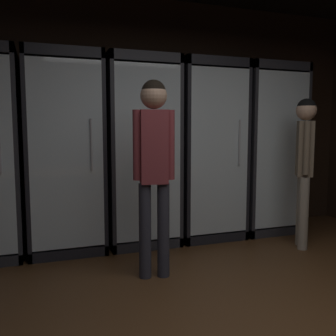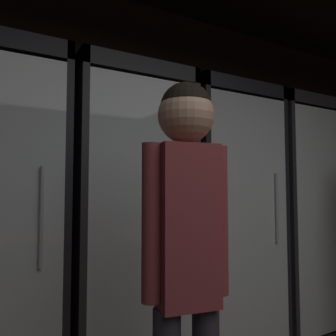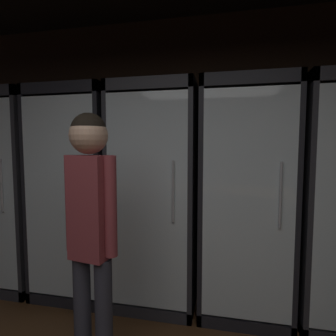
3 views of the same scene
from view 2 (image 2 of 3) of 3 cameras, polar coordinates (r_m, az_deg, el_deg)
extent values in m
cube|color=black|center=(2.73, -3.76, -0.77)|extent=(6.00, 0.06, 2.80)
cube|color=black|center=(2.14, -18.71, -9.84)|extent=(0.04, 0.66, 2.05)
cylinder|color=#B2B2B7|center=(1.76, -20.89, -7.82)|extent=(0.02, 0.02, 0.50)
cylinder|color=gray|center=(2.09, -26.69, -15.09)|extent=(0.07, 0.07, 0.22)
cylinder|color=gray|center=(2.06, -26.57, -10.95)|extent=(0.03, 0.03, 0.09)
cylinder|color=white|center=(2.09, -26.72, -15.90)|extent=(0.07, 0.07, 0.06)
cylinder|color=gray|center=(2.19, -21.78, -14.81)|extent=(0.08, 0.08, 0.20)
cylinder|color=gray|center=(2.17, -21.69, -11.02)|extent=(0.03, 0.03, 0.09)
cylinder|color=#B2332D|center=(2.20, -21.80, -15.45)|extent=(0.08, 0.08, 0.06)
cylinder|color=black|center=(2.13, -25.99, 1.05)|extent=(0.07, 0.07, 0.19)
cylinder|color=black|center=(2.14, -25.89, 4.78)|extent=(0.02, 0.02, 0.09)
cylinder|color=#B2332D|center=(2.13, -26.01, 0.46)|extent=(0.07, 0.07, 0.06)
cylinder|color=#194723|center=(2.08, -21.39, 1.46)|extent=(0.07, 0.07, 0.22)
cylinder|color=#194723|center=(2.10, -21.29, 5.59)|extent=(0.02, 0.02, 0.08)
cylinder|color=#B2332D|center=(2.08, -21.39, 1.26)|extent=(0.07, 0.07, 0.08)
cube|color=#2B2B30|center=(2.55, -9.97, -8.92)|extent=(0.77, 0.04, 2.05)
cube|color=#2B2B30|center=(2.15, -16.50, -9.83)|extent=(0.04, 0.66, 2.05)
cube|color=#2B2B30|center=(2.42, 0.80, -9.27)|extent=(0.04, 0.66, 2.05)
cube|color=#2B2B30|center=(2.36, -7.14, 14.60)|extent=(0.77, 0.66, 0.10)
cube|color=white|center=(2.52, -9.74, -8.98)|extent=(0.69, 0.02, 1.81)
cube|color=silver|center=(1.97, -3.79, -10.58)|extent=(0.69, 0.02, 1.81)
cylinder|color=#B2B2B7|center=(2.05, 2.42, -7.43)|extent=(0.02, 0.02, 0.50)
cylinder|color=#194723|center=(2.31, -13.54, -25.54)|extent=(0.02, 0.02, 0.06)
cylinder|color=#194723|center=(2.40, -9.56, -24.93)|extent=(0.02, 0.02, 0.07)
cylinder|color=black|center=(2.45, -5.31, -25.40)|extent=(0.02, 0.02, 0.07)
cylinder|color=#9EAD99|center=(2.52, -1.50, -23.90)|extent=(0.03, 0.03, 0.08)
cube|color=silver|center=(2.31, -7.40, -17.19)|extent=(0.67, 0.58, 0.02)
cylinder|color=#194723|center=(2.22, -11.58, -14.75)|extent=(0.07, 0.07, 0.21)
cylinder|color=#194723|center=(2.20, -11.53, -11.11)|extent=(0.02, 0.02, 0.08)
cylinder|color=white|center=(2.22, -11.58, -14.72)|extent=(0.07, 0.07, 0.06)
cylinder|color=brown|center=(2.37, -3.79, -14.23)|extent=(0.07, 0.07, 0.20)
cylinder|color=brown|center=(2.35, -3.77, -11.12)|extent=(0.03, 0.03, 0.06)
cylinder|color=tan|center=(2.37, -3.79, -14.28)|extent=(0.07, 0.07, 0.05)
cube|color=silver|center=(2.25, -7.28, -2.13)|extent=(0.67, 0.58, 0.02)
cylinder|color=black|center=(2.22, -13.53, 1.05)|extent=(0.06, 0.06, 0.22)
cylinder|color=black|center=(2.24, -13.48, 4.90)|extent=(0.02, 0.02, 0.08)
cylinder|color=white|center=(2.22, -13.53, 1.04)|extent=(0.06, 0.06, 0.06)
cylinder|color=#336B38|center=(2.22, -8.98, 1.00)|extent=(0.07, 0.07, 0.22)
cylinder|color=#336B38|center=(2.24, -8.94, 5.09)|extent=(0.03, 0.03, 0.10)
cylinder|color=#B2332D|center=(2.22, -8.98, 1.19)|extent=(0.07, 0.07, 0.08)
cylinder|color=gray|center=(2.31, -5.82, 0.75)|extent=(0.08, 0.08, 0.22)
cylinder|color=gray|center=(2.33, -5.80, 4.27)|extent=(0.02, 0.02, 0.07)
cylinder|color=beige|center=(2.32, -5.82, 0.82)|extent=(0.08, 0.08, 0.07)
cylinder|color=black|center=(2.32, -1.15, 0.92)|extent=(0.08, 0.08, 0.24)
cylinder|color=black|center=(2.34, -1.14, 5.01)|extent=(0.03, 0.03, 0.10)
cylinder|color=tan|center=(2.32, -1.15, 0.67)|extent=(0.08, 0.08, 0.09)
cube|color=black|center=(2.92, 5.40, -8.27)|extent=(0.77, 0.04, 2.05)
cube|color=black|center=(2.46, 2.50, -9.17)|extent=(0.04, 0.66, 2.05)
cube|color=black|center=(2.91, 14.94, -8.19)|extent=(0.04, 0.66, 2.05)
cube|color=black|center=(2.76, 9.04, 11.96)|extent=(0.77, 0.66, 0.10)
cube|color=white|center=(2.89, 5.74, -8.31)|extent=(0.69, 0.02, 1.81)
cube|color=silver|center=(2.43, 14.03, -9.15)|extent=(0.69, 0.02, 1.81)
cylinder|color=#B2B2B7|center=(2.56, 18.16, -6.47)|extent=(0.02, 0.02, 0.50)
cylinder|color=brown|center=(2.76, 4.92, -25.24)|extent=(0.06, 0.06, 0.24)
cylinder|color=brown|center=(2.70, 4.90, -21.92)|extent=(0.02, 0.02, 0.10)
cylinder|color=white|center=(2.77, 4.92, -25.89)|extent=(0.07, 0.07, 0.09)
cylinder|color=brown|center=(2.87, 9.35, -24.92)|extent=(0.06, 0.06, 0.19)
cylinder|color=brown|center=(2.82, 9.32, -22.24)|extent=(0.02, 0.02, 0.10)
cylinder|color=#2D2D33|center=(2.86, 9.35, -24.82)|extent=(0.06, 0.06, 0.06)
cylinder|color=black|center=(2.98, 13.19, -23.92)|extent=(0.07, 0.07, 0.20)
cylinder|color=black|center=(2.93, 13.15, -21.26)|extent=(0.02, 0.02, 0.09)
cylinder|color=#2D2D33|center=(2.98, 13.19, -23.87)|extent=(0.07, 0.07, 0.07)
cube|color=silver|center=(2.71, 9.31, -15.12)|extent=(0.67, 0.58, 0.02)
cylinder|color=gray|center=(2.53, 5.24, -13.73)|extent=(0.06, 0.06, 0.18)
cylinder|color=gray|center=(2.50, 5.22, -10.56)|extent=(0.02, 0.02, 0.10)
cylinder|color=beige|center=(2.53, 5.24, -14.22)|extent=(0.07, 0.07, 0.05)
cylinder|color=gray|center=(2.62, 8.05, -13.16)|extent=(0.06, 0.06, 0.20)
cylinder|color=gray|center=(2.60, 8.02, -10.22)|extent=(0.02, 0.02, 0.07)
cylinder|color=#2D2D33|center=(2.62, 8.05, -13.39)|extent=(0.06, 0.06, 0.08)
cylinder|color=#336B38|center=(2.72, 10.96, -12.97)|extent=(0.08, 0.08, 0.18)
cylinder|color=#336B38|center=(2.70, 10.93, -10.07)|extent=(0.03, 0.03, 0.10)
cylinder|color=#B2332D|center=(2.72, 10.96, -12.88)|extent=(0.08, 0.08, 0.06)
cylinder|color=black|center=(2.88, 12.73, -12.36)|extent=(0.06, 0.06, 0.19)
cylinder|color=black|center=(2.86, 12.69, -9.77)|extent=(0.02, 0.02, 0.07)
cylinder|color=#B2332D|center=(2.87, 12.73, -12.22)|extent=(0.07, 0.07, 0.06)
cube|color=silver|center=(2.66, 9.18, -2.33)|extent=(0.67, 0.58, 0.02)
cylinder|color=#194723|center=(2.49, 5.02, 0.46)|extent=(0.07, 0.07, 0.22)
cylinder|color=#194723|center=(2.51, 5.00, 3.90)|extent=(0.03, 0.03, 0.08)
cylinder|color=beige|center=(2.49, 5.02, 0.50)|extent=(0.07, 0.07, 0.07)
cylinder|color=gray|center=(2.59, 8.10, -0.04)|extent=(0.07, 0.07, 0.19)
cylinder|color=gray|center=(2.60, 8.07, 3.02)|extent=(0.02, 0.02, 0.09)
cylinder|color=white|center=(2.59, 8.10, -0.52)|extent=(0.07, 0.07, 0.07)
cylinder|color=gray|center=(2.71, 10.51, 0.02)|extent=(0.08, 0.08, 0.21)
cylinder|color=gray|center=(2.72, 10.47, 2.87)|extent=(0.03, 0.03, 0.07)
cylinder|color=beige|center=(2.71, 10.51, -0.14)|extent=(0.08, 0.08, 0.06)
cylinder|color=#194723|center=(2.81, 13.41, -0.15)|extent=(0.08, 0.08, 0.20)
cylinder|color=#194723|center=(2.82, 13.37, 2.54)|extent=(0.03, 0.03, 0.07)
cylinder|color=white|center=(2.81, 13.41, -0.50)|extent=(0.08, 0.08, 0.07)
cube|color=#2B2B30|center=(3.44, 16.69, -7.42)|extent=(0.77, 0.04, 2.05)
cube|color=#2B2B30|center=(2.97, 16.10, -8.07)|extent=(0.04, 0.66, 2.05)
cube|color=#2B2B30|center=(3.52, 24.55, -7.16)|extent=(0.04, 0.66, 2.05)
cube|color=#2B2B30|center=(3.31, 20.31, 9.52)|extent=(0.77, 0.66, 0.10)
cube|color=#2B2B30|center=(3.45, 21.08, -24.01)|extent=(0.77, 0.66, 0.10)
cube|color=white|center=(3.42, 17.05, -7.44)|extent=(0.69, 0.02, 1.81)
cube|color=silver|center=(3.04, 25.37, -7.77)|extent=(0.69, 0.02, 1.81)
cube|color=silver|center=(3.42, 21.05, -22.91)|extent=(0.67, 0.58, 0.02)
cylinder|color=#336B38|center=(3.27, 19.13, -21.94)|extent=(0.08, 0.08, 0.19)
cylinder|color=#336B38|center=(3.23, 19.08, -19.64)|extent=(0.03, 0.03, 0.08)
cylinder|color=white|center=(3.27, 19.13, -22.01)|extent=(0.08, 0.08, 0.07)
cylinder|color=#9EAD99|center=(3.51, 22.76, -20.63)|extent=(0.06, 0.06, 0.18)
cylinder|color=#9EAD99|center=(3.48, 22.70, -18.47)|extent=(0.02, 0.02, 0.09)
cylinder|color=beige|center=(3.52, 22.76, -20.90)|extent=(0.06, 0.06, 0.06)
cube|color=silver|center=(3.27, 20.81, -12.94)|extent=(0.67, 0.58, 0.02)
cylinder|color=#194723|center=(3.04, 18.27, -11.68)|extent=(0.08, 0.08, 0.20)
cylinder|color=#194723|center=(3.02, 18.21, -8.88)|extent=(0.03, 0.03, 0.10)
cylinder|color=tan|center=(3.04, 18.26, -11.65)|extent=(0.08, 0.08, 0.05)
cylinder|color=#194723|center=(3.17, 20.07, -11.40)|extent=(0.08, 0.08, 0.19)
cylinder|color=#194723|center=(3.15, 20.01, -8.91)|extent=(0.02, 0.02, 0.09)
cylinder|color=tan|center=(3.17, 20.08, -11.82)|extent=(0.08, 0.08, 0.07)
cylinder|color=#9EAD99|center=(3.32, 21.35, -11.02)|extent=(0.07, 0.07, 0.19)
cylinder|color=#9EAD99|center=(3.31, 21.30, -8.70)|extent=(0.02, 0.02, 0.09)
cylinder|color=white|center=(3.32, 21.35, -10.99)|extent=(0.07, 0.07, 0.06)
cylinder|color=#336B38|center=(3.45, 23.53, -10.36)|extent=(0.07, 0.07, 0.22)
cylinder|color=#336B38|center=(3.44, 23.46, -7.75)|extent=(0.03, 0.03, 0.09)
cylinder|color=white|center=(3.45, 23.53, -10.49)|extent=(0.07, 0.07, 0.07)
cube|color=silver|center=(3.22, 20.57, -2.36)|extent=(0.67, 0.58, 0.02)
cylinder|color=#194723|center=(3.02, 17.80, -0.12)|extent=(0.07, 0.07, 0.22)
cylinder|color=#194723|center=(3.04, 17.74, 2.82)|extent=(0.02, 0.02, 0.09)
cylinder|color=beige|center=(3.02, 17.81, -0.62)|extent=(0.07, 0.07, 0.09)
cylinder|color=brown|center=(3.19, 18.99, -0.18)|extent=(0.07, 0.07, 0.23)
cylinder|color=brown|center=(3.21, 18.93, 2.73)|extent=(0.02, 0.02, 0.10)
cylinder|color=beige|center=(3.19, 19.00, -0.65)|extent=(0.07, 0.07, 0.09)
cylinder|color=brown|center=(3.28, 21.77, -0.32)|extent=(0.07, 0.07, 0.22)
cylinder|color=brown|center=(3.29, 21.71, 2.27)|extent=(0.03, 0.03, 0.08)
cylinder|color=beige|center=(3.28, 21.78, -0.56)|extent=(0.07, 0.07, 0.08)
cylinder|color=gray|center=(3.44, 23.12, -0.34)|extent=(0.08, 0.08, 0.23)
cylinder|color=gray|center=(3.45, 23.06, 2.07)|extent=(0.03, 0.03, 0.06)
cylinder|color=#2D2D33|center=(3.44, 23.12, -0.16)|extent=(0.08, 0.08, 0.07)
cube|color=brown|center=(1.30, 3.15, -9.62)|extent=(0.25, 0.19, 0.62)
cylinder|color=brown|center=(1.25, -2.88, -9.15)|extent=(0.07, 0.07, 0.59)
cylinder|color=brown|center=(1.36, 8.69, -8.67)|extent=(0.07, 0.07, 0.59)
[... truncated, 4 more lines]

